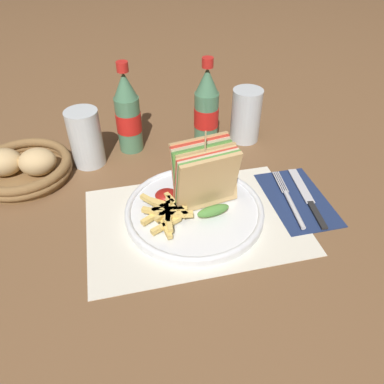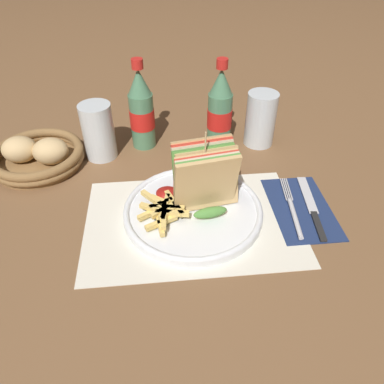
% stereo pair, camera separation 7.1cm
% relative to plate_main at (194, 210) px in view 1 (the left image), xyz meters
% --- Properties ---
extents(ground_plane, '(4.00, 4.00, 0.00)m').
position_rel_plate_main_xyz_m(ground_plane, '(0.02, 0.03, -0.01)').
color(ground_plane, brown).
extents(placemat, '(0.40, 0.27, 0.00)m').
position_rel_plate_main_xyz_m(placemat, '(-0.00, -0.02, -0.01)').
color(placemat, silver).
rests_on(placemat, ground_plane).
extents(plate_main, '(0.27, 0.27, 0.02)m').
position_rel_plate_main_xyz_m(plate_main, '(0.00, 0.00, 0.00)').
color(plate_main, white).
rests_on(plate_main, ground_plane).
extents(club_sandwich, '(0.13, 0.11, 0.15)m').
position_rel_plate_main_xyz_m(club_sandwich, '(0.02, 0.02, 0.06)').
color(club_sandwich, tan).
rests_on(club_sandwich, plate_main).
extents(fries_pile, '(0.10, 0.12, 0.02)m').
position_rel_plate_main_xyz_m(fries_pile, '(-0.06, -0.01, 0.02)').
color(fries_pile, '#E5C166').
rests_on(fries_pile, plate_main).
extents(ketchup_blob, '(0.04, 0.04, 0.02)m').
position_rel_plate_main_xyz_m(ketchup_blob, '(-0.05, 0.04, 0.02)').
color(ketchup_blob, maroon).
rests_on(ketchup_blob, plate_main).
extents(napkin, '(0.11, 0.19, 0.00)m').
position_rel_plate_main_xyz_m(napkin, '(0.21, -0.00, -0.01)').
color(napkin, navy).
rests_on(napkin, ground_plane).
extents(fork, '(0.03, 0.18, 0.01)m').
position_rel_plate_main_xyz_m(fork, '(0.19, -0.02, -0.00)').
color(fork, silver).
rests_on(fork, napkin).
extents(knife, '(0.04, 0.19, 0.00)m').
position_rel_plate_main_xyz_m(knife, '(0.23, -0.01, -0.00)').
color(knife, black).
rests_on(knife, napkin).
extents(coke_bottle_near, '(0.06, 0.06, 0.21)m').
position_rel_plate_main_xyz_m(coke_bottle_near, '(-0.09, 0.27, 0.08)').
color(coke_bottle_near, '#4C7F5B').
rests_on(coke_bottle_near, ground_plane).
extents(coke_bottle_far, '(0.06, 0.06, 0.21)m').
position_rel_plate_main_xyz_m(coke_bottle_far, '(0.09, 0.25, 0.08)').
color(coke_bottle_far, '#4C7F5B').
rests_on(coke_bottle_far, ground_plane).
extents(glass_near, '(0.07, 0.07, 0.13)m').
position_rel_plate_main_xyz_m(glass_near, '(0.19, 0.25, 0.05)').
color(glass_near, silver).
rests_on(glass_near, ground_plane).
extents(glass_far, '(0.07, 0.07, 0.13)m').
position_rel_plate_main_xyz_m(glass_far, '(-0.19, 0.23, 0.05)').
color(glass_far, silver).
rests_on(glass_far, ground_plane).
extents(bread_basket, '(0.20, 0.20, 0.07)m').
position_rel_plate_main_xyz_m(bread_basket, '(-0.33, 0.20, 0.02)').
color(bread_basket, olive).
rests_on(bread_basket, ground_plane).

